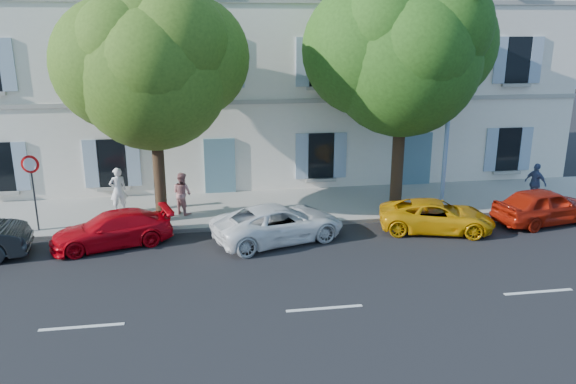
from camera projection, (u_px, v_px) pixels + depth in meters
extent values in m
plane|color=black|center=(298.00, 250.00, 18.24)|extent=(90.00, 90.00, 0.00)
cube|color=#A09E96|center=(278.00, 207.00, 22.44)|extent=(36.00, 4.50, 0.15)
cube|color=#9E998E|center=(287.00, 225.00, 20.38)|extent=(36.00, 0.16, 0.16)
cube|color=white|center=(260.00, 49.00, 26.23)|extent=(28.00, 7.00, 12.00)
imported|color=red|center=(112.00, 229.00, 18.48)|extent=(4.21, 2.60, 1.14)
imported|color=white|center=(279.00, 223.00, 18.92)|extent=(4.90, 3.29, 1.25)
imported|color=orange|center=(436.00, 216.00, 19.84)|extent=(4.34, 2.82, 1.11)
imported|color=#A21909|center=(545.00, 206.00, 20.61)|extent=(4.16, 2.30, 1.34)
cylinder|color=#3A2819|center=(159.00, 176.00, 20.19)|extent=(0.42, 0.42, 3.34)
ellipsoid|color=#466F1C|center=(153.00, 73.00, 19.16)|extent=(5.34, 5.34, 5.87)
cylinder|color=#3A2819|center=(397.00, 163.00, 21.80)|extent=(0.47, 0.47, 3.55)
ellipsoid|color=#2F6419|center=(403.00, 59.00, 20.70)|extent=(5.76, 5.76, 6.33)
cylinder|color=#383A3D|center=(35.00, 199.00, 19.35)|extent=(0.06, 0.06, 2.27)
cylinder|color=red|center=(30.00, 164.00, 18.98)|extent=(0.62, 0.14, 0.62)
cylinder|color=#7293BF|center=(449.00, 108.00, 20.41)|extent=(0.16, 0.16, 8.02)
imported|color=silver|center=(118.00, 190.00, 21.28)|extent=(0.75, 0.62, 1.76)
imported|color=#AA6D6C|center=(182.00, 193.00, 21.18)|extent=(0.98, 0.98, 1.61)
imported|color=#43527C|center=(536.00, 183.00, 22.57)|extent=(0.74, 1.02, 1.61)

